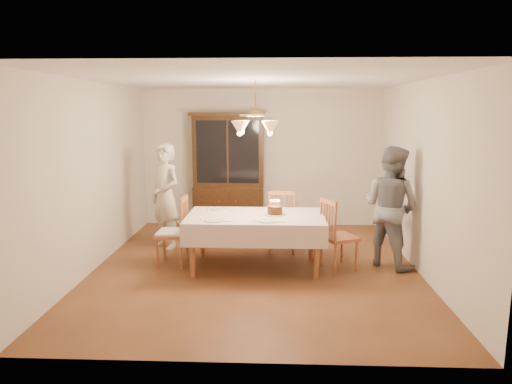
{
  "coord_description": "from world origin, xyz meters",
  "views": [
    {
      "loc": [
        0.26,
        -6.18,
        2.2
      ],
      "look_at": [
        0.0,
        0.2,
        1.05
      ],
      "focal_mm": 32.0,
      "sensor_mm": 36.0,
      "label": 1
    }
  ],
  "objects_px": {
    "dining_table": "(255,220)",
    "birthday_cake": "(275,211)",
    "china_hutch": "(229,173)",
    "elderly_woman": "(166,196)",
    "chair_far_side": "(282,224)"
  },
  "relations": [
    {
      "from": "dining_table",
      "to": "chair_far_side",
      "type": "relative_size",
      "value": 1.9
    },
    {
      "from": "china_hutch",
      "to": "birthday_cake",
      "type": "relative_size",
      "value": 7.2
    },
    {
      "from": "dining_table",
      "to": "birthday_cake",
      "type": "distance_m",
      "value": 0.3
    },
    {
      "from": "china_hutch",
      "to": "chair_far_side",
      "type": "relative_size",
      "value": 2.16
    },
    {
      "from": "chair_far_side",
      "to": "elderly_woman",
      "type": "bearing_deg",
      "value": 175.54
    },
    {
      "from": "china_hutch",
      "to": "elderly_woman",
      "type": "xyz_separation_m",
      "value": [
        -0.88,
        -1.36,
        -0.2
      ]
    },
    {
      "from": "chair_far_side",
      "to": "dining_table",
      "type": "bearing_deg",
      "value": -117.29
    },
    {
      "from": "chair_far_side",
      "to": "elderly_woman",
      "type": "distance_m",
      "value": 1.91
    },
    {
      "from": "chair_far_side",
      "to": "elderly_woman",
      "type": "xyz_separation_m",
      "value": [
        -1.86,
        0.15,
        0.4
      ]
    },
    {
      "from": "elderly_woman",
      "to": "dining_table",
      "type": "bearing_deg",
      "value": 9.75
    },
    {
      "from": "dining_table",
      "to": "china_hutch",
      "type": "height_order",
      "value": "china_hutch"
    },
    {
      "from": "chair_far_side",
      "to": "birthday_cake",
      "type": "bearing_deg",
      "value": -99.26
    },
    {
      "from": "dining_table",
      "to": "china_hutch",
      "type": "xyz_separation_m",
      "value": [
        -0.6,
        2.25,
        0.36
      ]
    },
    {
      "from": "china_hutch",
      "to": "elderly_woman",
      "type": "bearing_deg",
      "value": -122.95
    },
    {
      "from": "dining_table",
      "to": "birthday_cake",
      "type": "xyz_separation_m",
      "value": [
        0.27,
        0.03,
        0.13
      ]
    }
  ]
}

